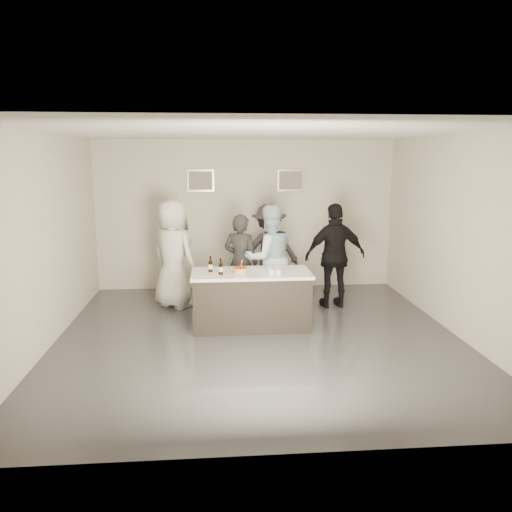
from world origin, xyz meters
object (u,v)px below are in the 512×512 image
Objects in this scene: person_main_blue at (269,258)px; person_guest_back at (269,251)px; bar_counter at (251,299)px; cake at (240,271)px; beer_bottle_b at (221,266)px; person_guest_right at (335,256)px; person_main_black at (241,262)px; person_guest_left at (174,254)px; beer_bottle_a at (210,264)px.

person_main_blue is 1.05× the size of person_guest_back.
bar_counter is 0.99× the size of person_main_blue.
cake is 0.32m from beer_bottle_b.
person_guest_right reaches higher than bar_counter.
cake reaches higher than bar_counter.
person_main_blue is (0.38, 0.85, 0.49)m from bar_counter.
person_main_blue reaches higher than person_main_black.
person_main_black is 1.68m from person_guest_right.
person_guest_back is (0.10, 0.93, -0.04)m from person_main_blue.
person_main_black is 0.95× the size of person_guest_back.
person_guest_back reaches higher than beer_bottle_b.
person_guest_left is (-1.67, 0.36, 0.03)m from person_main_blue.
person_guest_back is (0.47, 1.78, 0.44)m from bar_counter.
person_guest_right is (1.68, -0.02, 0.09)m from person_main_black.
person_main_black reaches higher than beer_bottle_a.
cake is (-0.18, -0.08, 0.49)m from bar_counter.
cake is at bearing 68.65° from person_guest_back.
beer_bottle_a is at bearing 85.98° from person_main_black.
beer_bottle_a is at bearing 128.78° from beer_bottle_b.
person_main_black is (-0.11, 0.98, 0.40)m from bar_counter.
person_guest_back is (0.58, 0.79, 0.05)m from person_main_black.
beer_bottle_b is (-0.30, -0.08, 0.09)m from cake.
beer_bottle_a is at bearing 161.32° from person_guest_left.
person_guest_right is at bearing 171.41° from person_main_blue.
cake is 0.13× the size of person_main_black.
beer_bottle_a reaches higher than cake.
beer_bottle_b is at bearing 61.78° from person_guest_back.
person_guest_left is at bearing 130.94° from cake.
beer_bottle_a is 0.14× the size of person_guest_right.
bar_counter is at bearing 52.15° from person_main_blue.
cake is 0.12× the size of person_guest_back.
cake is at bearing 172.84° from person_guest_left.
person_guest_left is at bearing 119.41° from beer_bottle_a.
person_main_blue and person_guest_right have the same top height.
person_main_black reaches higher than cake.
beer_bottle_b is at bearing -165.23° from cake.
person_main_blue is (0.49, -0.13, 0.09)m from person_main_black.
person_guest_back is at bearing -120.45° from person_guest_left.
person_guest_right is (1.57, 0.97, 0.49)m from bar_counter.
cake is at bearing -156.10° from bar_counter.
bar_counter is 0.86m from beer_bottle_a.
person_main_blue reaches higher than cake.
beer_bottle_a is at bearing 24.76° from person_main_blue.
bar_counter is at bearing 26.17° from person_guest_right.
beer_bottle_a is 0.14× the size of person_main_blue.
person_main_black is 0.91× the size of person_guest_right.
bar_counter is 0.77m from beer_bottle_b.
beer_bottle_b is at bearing 97.24° from person_main_black.
beer_bottle_b is 1.32m from person_main_blue.
person_guest_right reaches higher than beer_bottle_a.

